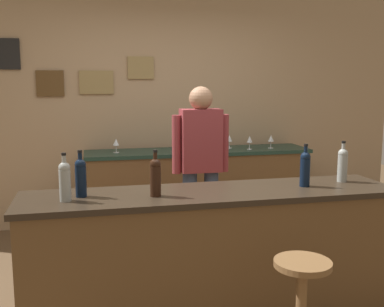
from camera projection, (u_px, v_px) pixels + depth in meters
The scene contains 17 objects.
ground_plane at pixel (198, 292), 3.69m from camera, with size 10.00×10.00×0.00m, color brown.
back_wall at pixel (157, 104), 5.42m from camera, with size 6.00×0.09×2.80m.
bar_counter at pixel (212, 255), 3.23m from camera, with size 2.59×0.60×0.92m.
side_counter at pixel (198, 188), 5.29m from camera, with size 2.53×0.56×0.90m.
bartender at pixel (201, 163), 4.17m from camera, with size 0.52×0.21×1.62m.
bar_stool at pixel (301, 298), 2.59m from camera, with size 0.32×0.32×0.68m.
wine_bottle_a at pixel (65, 180), 2.87m from camera, with size 0.07×0.07×0.31m.
wine_bottle_b at pixel (81, 176), 2.99m from camera, with size 0.07×0.07×0.31m.
wine_bottle_c at pixel (155, 176), 3.00m from camera, with size 0.07×0.07×0.31m.
wine_bottle_d at pixel (305, 168), 3.28m from camera, with size 0.07×0.07×0.31m.
wine_bottle_e at pixel (343, 164), 3.44m from camera, with size 0.07×0.07×0.31m.
wine_glass_a at pixel (116, 143), 4.99m from camera, with size 0.07×0.07×0.16m.
wine_glass_b at pixel (211, 139), 5.31m from camera, with size 0.07×0.07×0.16m.
wine_glass_c at pixel (229, 139), 5.33m from camera, with size 0.07×0.07×0.16m.
wine_glass_d at pixel (250, 140), 5.24m from camera, with size 0.07×0.07×0.16m.
wine_glass_e at pixel (271, 139), 5.33m from camera, with size 0.07×0.07×0.16m.
coffee_mug at pixel (196, 146), 5.19m from camera, with size 0.12×0.08×0.09m.
Camera 1 is at (-0.82, -3.37, 1.66)m, focal length 43.33 mm.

